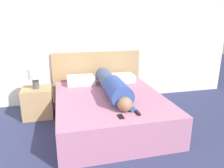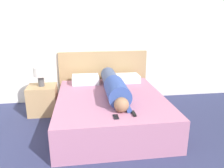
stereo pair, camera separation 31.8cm
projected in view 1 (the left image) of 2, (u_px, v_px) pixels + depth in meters
wall_back at (101, 38)px, 4.39m from camera, size 5.80×0.06×2.60m
bed at (110, 110)px, 3.56m from camera, size 1.68×2.03×0.48m
headboard at (97, 76)px, 4.53m from camera, size 1.80×0.04×1.03m
nightstand at (38, 102)px, 3.83m from camera, size 0.50×0.44×0.52m
table_lamp at (35, 75)px, 3.68m from camera, size 0.24×0.24×0.35m
person_lying at (113, 86)px, 3.51m from camera, size 0.32×1.61×0.32m
pillow_near_headboard at (81, 80)px, 4.12m from camera, size 0.50×0.37×0.15m
pillow_second at (122, 78)px, 4.30m from camera, size 0.48×0.37×0.13m
tv_remote at (137, 113)px, 2.86m from camera, size 0.04×0.15×0.02m
cell_phone at (121, 117)px, 2.76m from camera, size 0.06×0.13×0.01m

